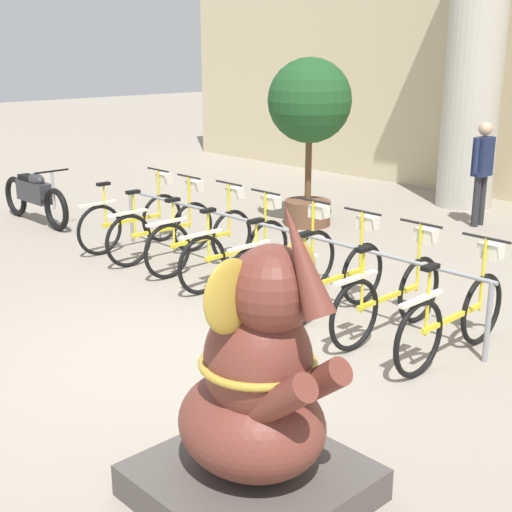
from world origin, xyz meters
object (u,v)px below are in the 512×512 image
Objects in this scene: bicycle_2 at (203,237)px; bicycle_4 at (286,262)px; bicycle_0 at (134,218)px; bicycle_6 at (391,294)px; bicycle_1 at (164,228)px; bicycle_5 at (334,277)px; bicycle_3 at (238,250)px; elephant_statue at (257,406)px; person_pedestrian at (482,165)px; potted_tree at (310,111)px; bicycle_7 at (455,315)px; motorcycle at (35,195)px.

bicycle_4 is (1.45, -0.00, 0.00)m from bicycle_2.
bicycle_6 is at bearing 0.28° from bicycle_0.
bicycle_4 is 1.45m from bicycle_6.
bicycle_1 is 1.00× the size of bicycle_5.
bicycle_3 and bicycle_5 have the same top height.
bicycle_0 is 6.07m from elephant_statue.
bicycle_5 is 4.74m from person_pedestrian.
elephant_statue is at bearing -49.88° from potted_tree.
bicycle_4 is at bearing -51.52° from potted_tree.
bicycle_5 is at bearing -2.39° from bicycle_4.
person_pedestrian is 2.79m from potted_tree.
bicycle_3 is at bearing -95.89° from person_pedestrian.
bicycle_2 and bicycle_4 have the same top height.
bicycle_1 is at bearing -179.97° from bicycle_7.
bicycle_6 is at bearing 110.62° from elephant_statue.
bicycle_1 is at bearing -179.33° from bicycle_3.
elephant_statue reaches higher than bicycle_7.
potted_tree reaches higher than elephant_statue.
bicycle_2 is at bearing 178.89° from bicycle_7.
potted_tree is (3.04, 3.06, 1.32)m from motorcycle.
bicycle_2 is at bearing 175.58° from bicycle_3.
bicycle_0 is 0.88× the size of elephant_statue.
bicycle_0 is 1.06× the size of person_pedestrian.
bicycle_2 is at bearing 179.88° from bicycle_4.
motorcycle is (-5.16, -0.38, 0.04)m from bicycle_4.
potted_tree is at bearing 142.91° from bicycle_6.
bicycle_7 is at bearing -62.45° from person_pedestrian.
bicycle_6 is (0.72, 0.00, 0.00)m from bicycle_5.
bicycle_5 is at bearing 3.40° from motorcycle.
elephant_statue is at bearing -27.09° from bicycle_0.
elephant_statue reaches higher than motorcycle.
bicycle_0 is at bearing -177.92° from bicycle_2.
potted_tree is (-4.62, 5.49, 1.11)m from elephant_statue.
bicycle_6 is at bearing -1.13° from bicycle_4.
person_pedestrian is (-0.97, 4.61, 0.55)m from bicycle_5.
person_pedestrian reaches higher than bicycle_4.
bicycle_5 is 1.06× the size of person_pedestrian.
bicycle_3 is at bearing 0.67° from bicycle_1.
bicycle_4 is (0.72, 0.05, 0.00)m from bicycle_3.
bicycle_0 is 1.00× the size of bicycle_4.
bicycle_1 is at bearing 5.93° from motorcycle.
bicycle_5 is (1.45, 0.02, 0.00)m from bicycle_3.
bicycle_6 is 1.00× the size of bicycle_7.
bicycle_0 is at bearing 178.39° from bicycle_1.
bicycle_5 is at bearing 178.54° from bicycle_7.
bicycle_3 is 3.35m from potted_tree.
bicycle_3 is 4.25m from elephant_statue.
bicycle_6 is 0.85× the size of motorcycle.
person_pedestrian reaches higher than bicycle_6.
bicycle_0 and bicycle_1 have the same top height.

